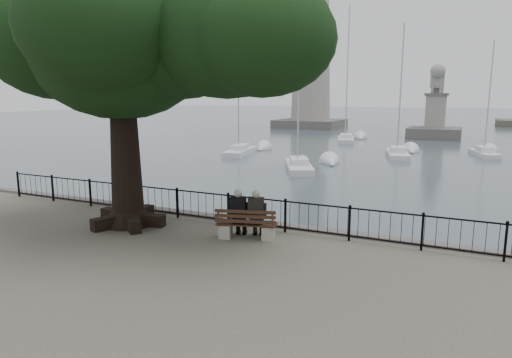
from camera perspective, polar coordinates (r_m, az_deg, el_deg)
The scene contains 13 objects.
harbor at distance 15.24m, azimuth 0.80°, elevation -7.48°, with size 260.00×260.00×1.20m.
railing at distance 14.51m, azimuth 0.00°, elevation -4.05°, with size 22.06×0.06×1.00m.
bench at distance 13.51m, azimuth -1.20°, elevation -6.15°, with size 1.86×1.01×0.94m.
person_left at distance 13.55m, azimuth -2.11°, elevation -4.53°, with size 0.57×0.81×1.49m.
person_right at distance 13.47m, azimuth 0.09°, elevation -4.62°, with size 0.57×0.81×1.49m.
tree at distance 14.77m, azimuth -13.77°, elevation 17.35°, with size 11.24×7.85×9.18m.
lighthouse at distance 76.49m, azimuth 7.00°, elevation 16.15°, with size 10.06×10.06×30.75m.
lion_monument at distance 60.35m, azimuth 21.48°, elevation 6.90°, with size 6.10×6.10×8.98m.
sailboat_b at distance 32.45m, azimuth 5.39°, elevation 1.84°, with size 3.90×6.02×13.56m.
sailboat_e at distance 41.19m, azimuth -1.98°, elevation 3.66°, with size 2.58×5.94×12.50m.
sailboat_f at distance 41.17m, azimuth 17.28°, elevation 3.14°, with size 2.87×6.05×11.28m.
sailboat_g at distance 44.52m, azimuth 26.62°, elevation 3.00°, with size 2.62×5.27×9.86m.
sailboat_h at distance 53.34m, azimuth 11.16°, elevation 5.07°, with size 3.16×6.37×15.13m.
Camera 1 is at (5.96, -10.22, 4.17)m, focal length 32.00 mm.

